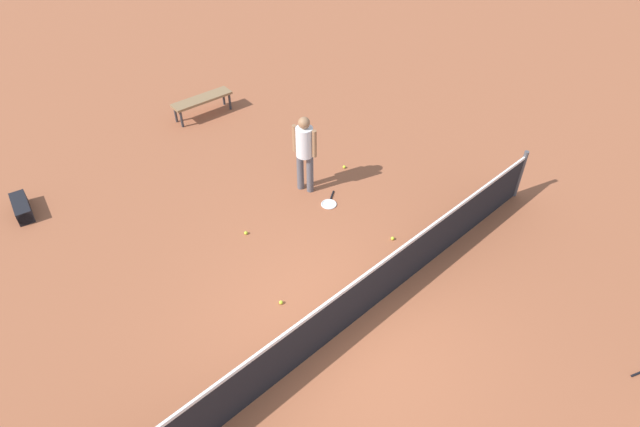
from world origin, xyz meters
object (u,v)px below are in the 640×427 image
object	(u,v)px
tennis_ball_baseline	(393,238)
player_near_side	(305,148)
equipment_bag	(22,209)
tennis_ball_near_player	(281,302)
tennis_ball_by_net	(246,233)
courtside_bench	(202,100)
tennis_ball_midcourt	(344,167)
tennis_racket_near_player	(329,203)

from	to	relation	value
tennis_ball_baseline	player_near_side	bearing A→B (deg)	-85.49
player_near_side	equipment_bag	size ratio (longest dim) A/B	2.03
tennis_ball_near_player	tennis_ball_baseline	xyz separation A→B (m)	(-2.49, 0.24, 0.00)
player_near_side	tennis_ball_baseline	xyz separation A→B (m)	(-0.18, 2.23, -0.98)
player_near_side	tennis_ball_baseline	distance (m)	2.44
tennis_ball_by_net	player_near_side	bearing A→B (deg)	-171.62
player_near_side	tennis_ball_baseline	bearing A→B (deg)	94.51
tennis_ball_by_net	tennis_ball_near_player	bearing A→B (deg)	71.27
courtside_bench	tennis_ball_midcourt	bearing A→B (deg)	103.94
tennis_ball_near_player	tennis_ball_by_net	bearing A→B (deg)	-108.73
tennis_racket_near_player	equipment_bag	xyz separation A→B (m)	(4.58, -3.84, 0.13)
tennis_racket_near_player	courtside_bench	world-z (taller)	courtside_bench
tennis_racket_near_player	tennis_ball_baseline	distance (m)	1.56
player_near_side	courtside_bench	bearing A→B (deg)	-91.80
tennis_ball_near_player	tennis_ball_midcourt	xyz separation A→B (m)	(-3.41, -1.96, 0.00)
tennis_ball_baseline	tennis_ball_near_player	bearing A→B (deg)	-5.61
tennis_ball_by_net	equipment_bag	xyz separation A→B (m)	(2.83, -3.42, 0.11)
tennis_ball_midcourt	player_near_side	bearing A→B (deg)	-1.47
tennis_racket_near_player	tennis_ball_near_player	size ratio (longest dim) A/B	8.80
tennis_ball_midcourt	equipment_bag	size ratio (longest dim) A/B	0.08
tennis_ball_midcourt	courtside_bench	world-z (taller)	courtside_bench
tennis_ball_by_net	tennis_ball_midcourt	bearing A→B (deg)	-175.43
player_near_side	courtside_bench	size ratio (longest dim) A/B	1.11
tennis_racket_near_player	tennis_ball_near_player	bearing A→B (deg)	29.14
tennis_ball_baseline	equipment_bag	bearing A→B (deg)	-48.75
tennis_ball_by_net	equipment_bag	size ratio (longest dim) A/B	0.08
tennis_ball_midcourt	equipment_bag	world-z (taller)	equipment_bag
tennis_ball_near_player	equipment_bag	bearing A→B (deg)	-66.48
tennis_ball_baseline	courtside_bench	distance (m)	6.15
tennis_racket_near_player	tennis_ball_by_net	xyz separation A→B (m)	(1.76, -0.42, 0.02)
tennis_ball_by_net	courtside_bench	size ratio (longest dim) A/B	0.04
courtside_bench	equipment_bag	distance (m)	4.74
player_near_side	courtside_bench	world-z (taller)	player_near_side
tennis_ball_near_player	tennis_ball_by_net	distance (m)	1.83
tennis_racket_near_player	courtside_bench	size ratio (longest dim) A/B	0.38
courtside_bench	tennis_ball_near_player	bearing A→B (deg)	67.55
player_near_side	tennis_ball_baseline	size ratio (longest dim) A/B	25.76
tennis_ball_baseline	tennis_ball_midcourt	bearing A→B (deg)	-112.80
player_near_side	tennis_ball_by_net	distance (m)	2.00
tennis_ball_by_net	tennis_ball_midcourt	world-z (taller)	same
tennis_ball_baseline	equipment_bag	world-z (taller)	equipment_bag
player_near_side	tennis_racket_near_player	distance (m)	1.21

